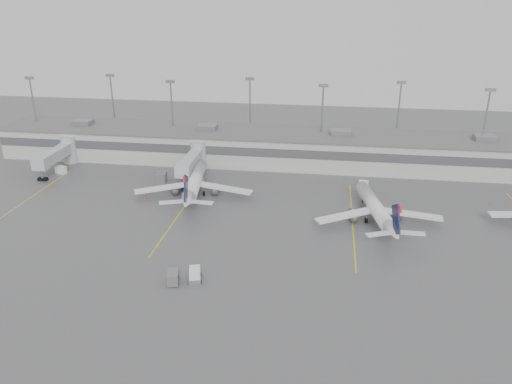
# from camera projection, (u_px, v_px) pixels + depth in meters

# --- Properties ---
(ground) EXTENTS (260.00, 260.00, 0.00)m
(ground) POSITION_uv_depth(u_px,v_px,m) (246.00, 278.00, 79.40)
(ground) COLOR #515154
(ground) RESTS_ON ground
(terminal) EXTENTS (152.00, 17.00, 9.45)m
(terminal) POSITION_uv_depth(u_px,v_px,m) (282.00, 147.00, 130.98)
(terminal) COLOR #AAAAA5
(terminal) RESTS_ON ground
(light_masts) EXTENTS (142.40, 8.00, 20.60)m
(light_masts) POSITION_uv_depth(u_px,v_px,m) (285.00, 113.00, 133.31)
(light_masts) COLOR gray
(light_masts) RESTS_ON ground
(jet_bridge_left) EXTENTS (4.00, 17.20, 7.00)m
(jet_bridge_left) POSITION_uv_depth(u_px,v_px,m) (61.00, 153.00, 127.38)
(jet_bridge_left) COLOR #A7AAAC
(jet_bridge_left) RESTS_ON ground
(jet_bridge_right) EXTENTS (4.00, 17.20, 7.00)m
(jet_bridge_right) POSITION_uv_depth(u_px,v_px,m) (194.00, 159.00, 122.63)
(jet_bridge_right) COLOR #A7AAAC
(jet_bridge_right) RESTS_ON ground
(stand_markings) EXTENTS (105.25, 40.00, 0.01)m
(stand_markings) POSITION_uv_depth(u_px,v_px,m) (265.00, 215.00, 101.40)
(stand_markings) COLOR #DAC40C
(stand_markings) RESTS_ON ground
(jet_mid_left) EXTENTS (26.02, 29.34, 9.51)m
(jet_mid_left) POSITION_uv_depth(u_px,v_px,m) (195.00, 182.00, 110.47)
(jet_mid_left) COLOR white
(jet_mid_left) RESTS_ON ground
(jet_mid_right) EXTENTS (24.65, 27.90, 9.12)m
(jet_mid_right) POSITION_uv_depth(u_px,v_px,m) (376.00, 208.00, 97.59)
(jet_mid_right) COLOR white
(jet_mid_right) RESTS_ON ground
(baggage_tug) EXTENTS (2.67, 3.51, 2.03)m
(baggage_tug) POSITION_uv_depth(u_px,v_px,m) (195.00, 276.00, 78.44)
(baggage_tug) COLOR white
(baggage_tug) RESTS_ON ground
(baggage_cart) EXTENTS (2.32, 3.25, 1.89)m
(baggage_cart) POSITION_uv_depth(u_px,v_px,m) (173.00, 277.00, 77.70)
(baggage_cart) COLOR slate
(baggage_cart) RESTS_ON ground
(gse_uld_a) EXTENTS (2.87, 2.34, 1.76)m
(gse_uld_a) POSITION_uv_depth(u_px,v_px,m) (61.00, 170.00, 124.48)
(gse_uld_a) COLOR white
(gse_uld_a) RESTS_ON ground
(gse_uld_b) EXTENTS (3.10, 2.47, 1.92)m
(gse_uld_b) POSITION_uv_depth(u_px,v_px,m) (197.00, 180.00, 117.38)
(gse_uld_b) COLOR white
(gse_uld_b) RESTS_ON ground
(gse_uld_c) EXTENTS (2.40, 1.87, 1.51)m
(gse_uld_c) POSITION_uv_depth(u_px,v_px,m) (363.00, 184.00, 115.68)
(gse_uld_c) COLOR white
(gse_uld_c) RESTS_ON ground
(gse_loader) EXTENTS (2.77, 3.86, 2.21)m
(gse_loader) POSITION_uv_depth(u_px,v_px,m) (161.00, 177.00, 118.73)
(gse_loader) COLOR slate
(gse_loader) RESTS_ON ground
(cone_a) EXTENTS (0.39, 0.39, 0.63)m
(cone_a) POSITION_uv_depth(u_px,v_px,m) (50.00, 186.00, 115.46)
(cone_a) COLOR #DE4C04
(cone_a) RESTS_ON ground
(cone_b) EXTENTS (0.39, 0.39, 0.62)m
(cone_b) POSITION_uv_depth(u_px,v_px,m) (145.00, 197.00, 109.66)
(cone_b) COLOR #DE4C04
(cone_b) RESTS_ON ground
(cone_c) EXTENTS (0.46, 0.46, 0.73)m
(cone_c) POSITION_uv_depth(u_px,v_px,m) (365.00, 190.00, 113.15)
(cone_c) COLOR #DE4C04
(cone_c) RESTS_ON ground
(cone_d) EXTENTS (0.42, 0.42, 0.67)m
(cone_d) POSITION_uv_depth(u_px,v_px,m) (490.00, 202.00, 106.81)
(cone_d) COLOR #DE4C04
(cone_d) RESTS_ON ground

